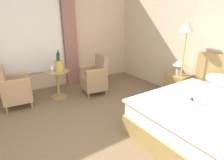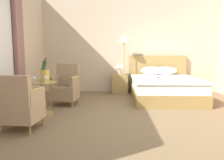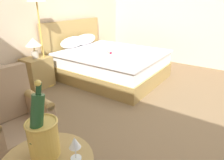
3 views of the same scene
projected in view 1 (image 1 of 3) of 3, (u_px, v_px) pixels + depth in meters
The scene contains 13 objects.
ground_plane at pixel (80, 147), 2.64m from camera, with size 7.50×7.50×0.00m, color brown.
wall_headboard_side at pixel (207, 35), 3.77m from camera, with size 5.75×0.12×3.04m.
wall_window_side at pixel (29, 33), 4.38m from camera, with size 0.27×6.12×3.04m.
bed at pixel (209, 116), 2.87m from camera, with size 1.80×2.19×1.17m.
nightstand at pixel (177, 86), 4.25m from camera, with size 0.51×0.41×0.58m.
bedside_lamp at pixel (179, 64), 4.07m from camera, with size 0.29×0.29×0.37m.
floor_lamp_brass at pixel (187, 34), 3.70m from camera, with size 0.33×0.33×1.83m.
side_table_round at pixel (58, 83), 4.22m from camera, with size 0.58×0.58×0.68m.
champagne_bucket at pixel (59, 64), 4.07m from camera, with size 0.20×0.20×0.51m.
wine_glass_near_bucket at pixel (52, 66), 4.16m from camera, with size 0.07×0.07×0.14m.
wine_glass_near_edge at pixel (52, 68), 3.92m from camera, with size 0.07×0.07×0.16m.
armchair_by_window at pixel (95, 77), 4.46m from camera, with size 0.65×0.65×1.00m.
armchair_facing_bed at pixel (14, 88), 3.76m from camera, with size 0.64×0.63×0.93m.
Camera 1 is at (2.06, -0.82, 1.83)m, focal length 28.00 mm.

